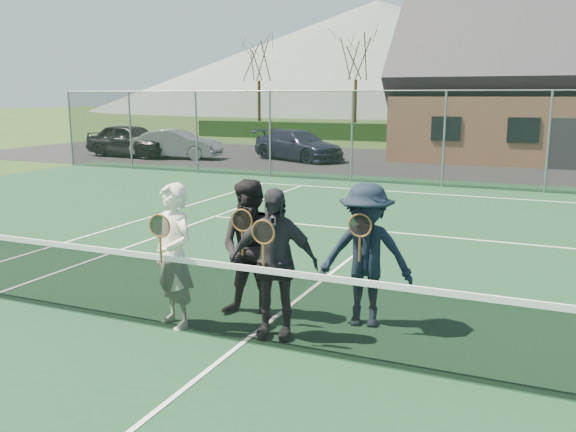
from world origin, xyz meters
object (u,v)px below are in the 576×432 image
object	(u,v)px
car_b	(177,144)
player_a	(174,256)
player_b	(253,249)
car_c	(298,145)
tennis_net	(243,300)
player_c	(274,263)
car_a	(132,140)
player_d	(366,255)

from	to	relation	value
car_b	player_a	bearing A→B (deg)	-156.11
player_a	player_b	distance (m)	1.00
player_b	car_b	bearing A→B (deg)	126.36
car_c	tennis_net	world-z (taller)	car_c
car_c	player_a	xyz separation A→B (m)	(6.25, -19.00, 0.25)
car_b	car_c	bearing A→B (deg)	-83.44
car_b	player_b	distance (m)	20.81
player_c	car_c	bearing A→B (deg)	111.76
tennis_net	player_a	distance (m)	1.11
car_a	car_b	xyz separation A→B (m)	(2.44, 0.10, -0.11)
car_b	player_a	world-z (taller)	player_a
player_c	car_b	bearing A→B (deg)	126.72
car_a	player_c	distance (m)	22.98
car_c	tennis_net	distance (m)	20.49
tennis_net	player_c	xyz separation A→B (m)	(0.23, 0.35, 0.38)
car_c	player_c	distance (m)	20.25
player_c	player_d	size ratio (longest dim) A/B	1.00
tennis_net	car_a	bearing A→B (deg)	130.75
car_a	player_c	bearing A→B (deg)	-133.30
car_b	player_b	world-z (taller)	player_b
player_a	player_c	distance (m)	1.27
car_c	car_a	bearing A→B (deg)	126.36
player_a	car_c	bearing A→B (deg)	108.20
car_c	player_d	world-z (taller)	player_d
player_b	player_d	size ratio (longest dim) A/B	1.00
car_c	player_b	bearing A→B (deg)	-134.81
car_b	player_c	distance (m)	21.51
player_a	player_c	bearing A→B (deg)	8.83
player_c	player_d	world-z (taller)	same
car_a	player_a	bearing A→B (deg)	-136.05
player_b	player_d	world-z (taller)	same
tennis_net	player_c	bearing A→B (deg)	56.38
player_b	player_c	world-z (taller)	same
player_b	player_a	bearing A→B (deg)	-137.61
car_a	player_d	bearing A→B (deg)	-130.35
tennis_net	player_b	world-z (taller)	player_b
player_a	tennis_net	bearing A→B (deg)	-8.34
player_a	player_b	bearing A→B (deg)	42.39
car_a	player_b	world-z (taller)	player_b
player_b	car_c	bearing A→B (deg)	110.87
car_b	player_c	world-z (taller)	player_c
car_c	player_b	size ratio (longest dim) A/B	2.57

